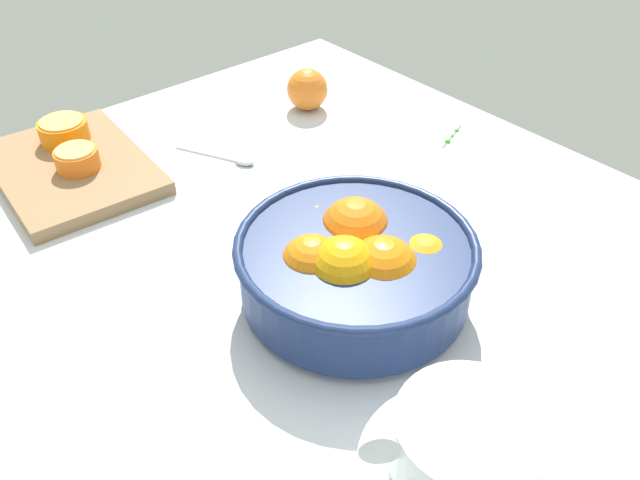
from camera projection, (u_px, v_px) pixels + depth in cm
name	position (u px, v px, depth cm)	size (l,w,h in cm)	color
ground_plane	(289.00, 290.00, 81.37)	(114.94, 108.60, 3.00)	silver
fruit_bowl	(356.00, 265.00, 74.92)	(27.84, 27.84, 10.98)	navy
cutting_board	(72.00, 168.00, 98.80)	(28.48, 20.63, 2.08)	olive
orange_half_0	(77.00, 159.00, 95.98)	(6.41, 6.41, 3.27)	orange
orange_half_1	(64.00, 131.00, 102.24)	(7.58, 7.58, 3.60)	orange
loose_orange_0	(307.00, 89.00, 114.33)	(7.22, 7.22, 7.22)	orange
spoon	(228.00, 157.00, 102.46)	(13.29, 7.64, 1.00)	silver
herb_sprig_0	(452.00, 136.00, 108.14)	(3.26, 8.16, 0.98)	#479335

